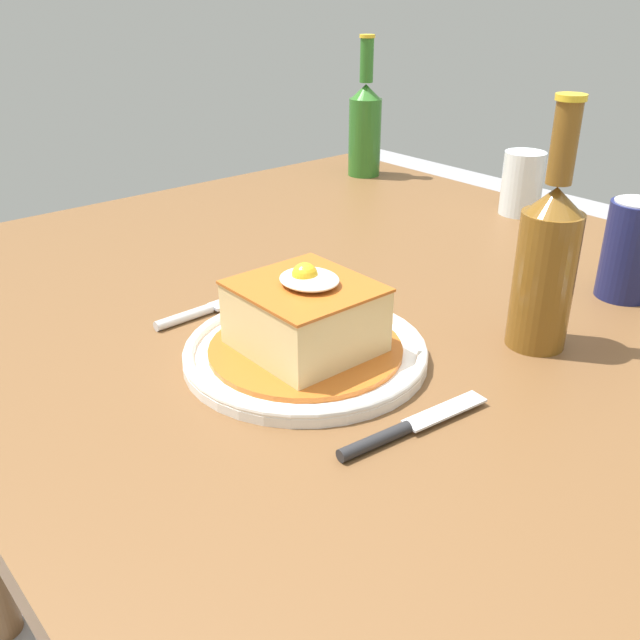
{
  "coord_description": "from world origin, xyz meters",
  "views": [
    {
      "loc": [
        0.57,
        -0.58,
        1.12
      ],
      "look_at": [
        0.07,
        -0.15,
        0.79
      ],
      "focal_mm": 39.5,
      "sensor_mm": 36.0,
      "label": 1
    }
  ],
  "objects_px": {
    "beer_bottle_amber": "(547,259)",
    "drinking_glass": "(521,188)",
    "fork": "(199,312)",
    "knife": "(396,432)",
    "beer_bottle_green": "(365,125)",
    "soda_can": "(630,250)",
    "main_plate": "(306,352)"
  },
  "relations": [
    {
      "from": "main_plate",
      "to": "beer_bottle_green",
      "type": "bearing_deg",
      "value": 132.07
    },
    {
      "from": "knife",
      "to": "fork",
      "type": "bearing_deg",
      "value": -179.45
    },
    {
      "from": "soda_can",
      "to": "beer_bottle_green",
      "type": "bearing_deg",
      "value": 165.77
    },
    {
      "from": "fork",
      "to": "knife",
      "type": "height_order",
      "value": "same"
    },
    {
      "from": "beer_bottle_green",
      "to": "drinking_glass",
      "type": "height_order",
      "value": "beer_bottle_green"
    },
    {
      "from": "beer_bottle_green",
      "to": "drinking_glass",
      "type": "xyz_separation_m",
      "value": [
        0.36,
        0.02,
        -0.05
      ]
    },
    {
      "from": "fork",
      "to": "soda_can",
      "type": "distance_m",
      "value": 0.53
    },
    {
      "from": "drinking_glass",
      "to": "knife",
      "type": "bearing_deg",
      "value": -62.96
    },
    {
      "from": "soda_can",
      "to": "drinking_glass",
      "type": "distance_m",
      "value": 0.35
    },
    {
      "from": "main_plate",
      "to": "drinking_glass",
      "type": "height_order",
      "value": "drinking_glass"
    },
    {
      "from": "main_plate",
      "to": "knife",
      "type": "relative_size",
      "value": 1.55
    },
    {
      "from": "beer_bottle_green",
      "to": "drinking_glass",
      "type": "distance_m",
      "value": 0.36
    },
    {
      "from": "soda_can",
      "to": "main_plate",
      "type": "bearing_deg",
      "value": -107.81
    },
    {
      "from": "beer_bottle_amber",
      "to": "drinking_glass",
      "type": "distance_m",
      "value": 0.49
    },
    {
      "from": "main_plate",
      "to": "beer_bottle_amber",
      "type": "relative_size",
      "value": 0.97
    },
    {
      "from": "main_plate",
      "to": "soda_can",
      "type": "bearing_deg",
      "value": 72.19
    },
    {
      "from": "soda_can",
      "to": "knife",
      "type": "bearing_deg",
      "value": -86.18
    },
    {
      "from": "fork",
      "to": "beer_bottle_green",
      "type": "xyz_separation_m",
      "value": [
        -0.36,
        0.6,
        0.09
      ]
    },
    {
      "from": "soda_can",
      "to": "beer_bottle_green",
      "type": "distance_m",
      "value": 0.67
    },
    {
      "from": "soda_can",
      "to": "beer_bottle_green",
      "type": "xyz_separation_m",
      "value": [
        -0.65,
        0.16,
        0.04
      ]
    },
    {
      "from": "main_plate",
      "to": "drinking_glass",
      "type": "xyz_separation_m",
      "value": [
        -0.16,
        0.6,
        0.04
      ]
    },
    {
      "from": "knife",
      "to": "beer_bottle_green",
      "type": "xyz_separation_m",
      "value": [
        -0.68,
        0.6,
        0.09
      ]
    },
    {
      "from": "knife",
      "to": "drinking_glass",
      "type": "relative_size",
      "value": 1.58
    },
    {
      "from": "knife",
      "to": "soda_can",
      "type": "distance_m",
      "value": 0.44
    },
    {
      "from": "drinking_glass",
      "to": "main_plate",
      "type": "bearing_deg",
      "value": -75.12
    },
    {
      "from": "fork",
      "to": "beer_bottle_green",
      "type": "height_order",
      "value": "beer_bottle_green"
    },
    {
      "from": "fork",
      "to": "beer_bottle_green",
      "type": "relative_size",
      "value": 0.53
    },
    {
      "from": "knife",
      "to": "beer_bottle_green",
      "type": "height_order",
      "value": "beer_bottle_green"
    },
    {
      "from": "fork",
      "to": "knife",
      "type": "xyz_separation_m",
      "value": [
        0.32,
        0.0,
        0.0
      ]
    },
    {
      "from": "fork",
      "to": "beer_bottle_amber",
      "type": "height_order",
      "value": "beer_bottle_amber"
    },
    {
      "from": "beer_bottle_green",
      "to": "soda_can",
      "type": "bearing_deg",
      "value": -14.23
    },
    {
      "from": "soda_can",
      "to": "drinking_glass",
      "type": "bearing_deg",
      "value": 147.03
    }
  ]
}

